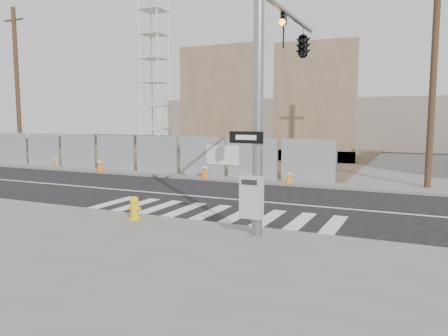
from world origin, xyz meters
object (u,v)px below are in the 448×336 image
at_px(traffic_cone_b, 100,164).
at_px(traffic_cone_c, 205,170).
at_px(fire_hydrant, 134,208).
at_px(signal_pole, 290,62).
at_px(crane_tower, 154,48).
at_px(traffic_cone_d, 289,176).
at_px(traffic_cone_a, 56,161).

distance_m(traffic_cone_b, traffic_cone_c, 6.67).
bearing_deg(fire_hydrant, traffic_cone_c, 84.77).
bearing_deg(signal_pole, fire_hydrant, -145.79).
bearing_deg(traffic_cone_b, crane_tower, 110.18).
bearing_deg(traffic_cone_d, signal_pole, -74.06).
distance_m(fire_hydrant, traffic_cone_b, 12.60).
relative_size(fire_hydrant, traffic_cone_d, 1.05).
distance_m(crane_tower, fire_hydrant, 27.00).
relative_size(fire_hydrant, traffic_cone_b, 0.87).
distance_m(traffic_cone_c, traffic_cone_d, 4.34).
relative_size(traffic_cone_b, traffic_cone_c, 1.01).
xyz_separation_m(crane_tower, traffic_cone_d, (15.71, -12.78, -8.58)).
bearing_deg(traffic_cone_a, traffic_cone_c, -4.35).
relative_size(crane_tower, fire_hydrant, 26.23).
distance_m(crane_tower, traffic_cone_a, 14.73).
bearing_deg(traffic_cone_a, crane_tower, 92.78).
relative_size(crane_tower, traffic_cone_d, 27.52).
height_order(signal_pole, traffic_cone_a, signal_pole).
relative_size(fire_hydrant, traffic_cone_a, 1.02).
height_order(crane_tower, fire_hydrant, crane_tower).
relative_size(fire_hydrant, traffic_cone_c, 0.88).
xyz_separation_m(fire_hydrant, traffic_cone_b, (-8.91, 8.91, 0.05)).
height_order(traffic_cone_a, traffic_cone_d, traffic_cone_a).
height_order(signal_pole, crane_tower, crane_tower).
height_order(signal_pole, fire_hydrant, signal_pole).
height_order(signal_pole, traffic_cone_b, signal_pole).
relative_size(traffic_cone_c, traffic_cone_d, 1.20).
xyz_separation_m(signal_pole, traffic_cone_a, (-16.91, 7.09, -4.33)).
bearing_deg(signal_pole, traffic_cone_a, 157.27).
bearing_deg(traffic_cone_b, traffic_cone_d, 0.00).
distance_m(traffic_cone_b, traffic_cone_d, 11.01).
bearing_deg(crane_tower, signal_pole, -47.43).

